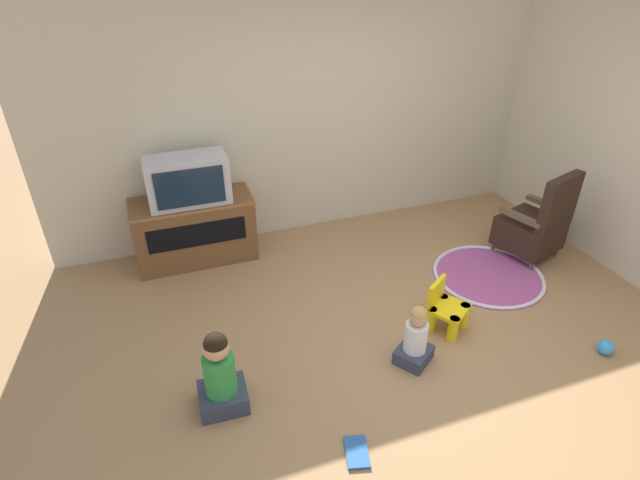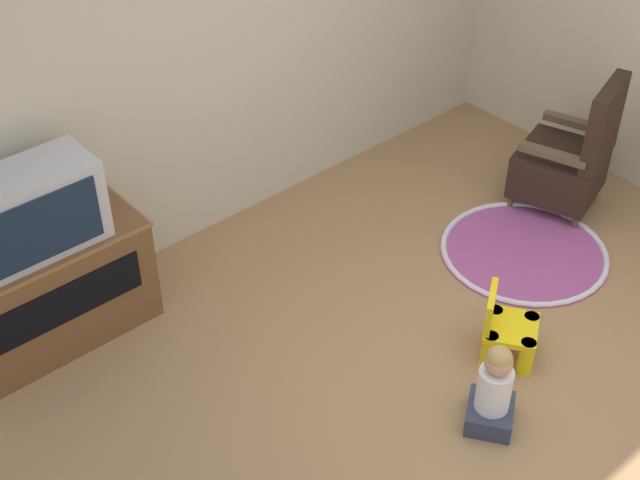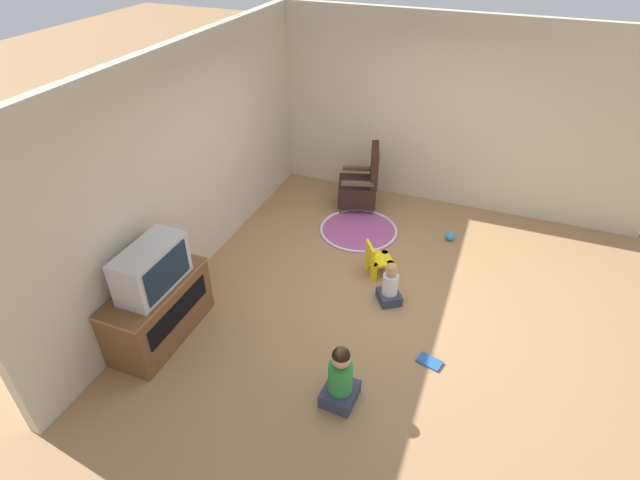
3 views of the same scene
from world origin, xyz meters
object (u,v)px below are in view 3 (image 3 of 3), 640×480
object	(u,v)px
yellow_kid_chair	(378,261)
toy_ball	(450,236)
child_watching_center	(340,378)
television	(152,268)
black_armchair	(361,185)
book	(429,362)
tv_cabinet	(159,310)
child_watching_left	(390,285)

from	to	relation	value
yellow_kid_chair	toy_ball	world-z (taller)	yellow_kid_chair
child_watching_center	toy_ball	bearing A→B (deg)	-6.85
television	black_armchair	world-z (taller)	television
child_watching_center	book	bearing A→B (deg)	-39.90
tv_cabinet	book	xyz separation A→B (m)	(0.66, -2.75, -0.34)
black_armchair	toy_ball	world-z (taller)	black_armchair
black_armchair	book	size ratio (longest dim) A/B	3.59
tv_cabinet	child_watching_center	distance (m)	2.05
yellow_kid_chair	book	xyz separation A→B (m)	(-1.22, -0.91, -0.17)
tv_cabinet	child_watching_left	distance (m)	2.55
black_armchair	yellow_kid_chair	xyz separation A→B (m)	(-1.47, -0.70, -0.19)
toy_ball	book	distance (m)	2.29
tv_cabinet	yellow_kid_chair	distance (m)	2.63
book	toy_ball	bearing A→B (deg)	-70.75
yellow_kid_chair	tv_cabinet	bearing A→B (deg)	101.99
yellow_kid_chair	child_watching_center	size ratio (longest dim) A/B	0.65
yellow_kid_chair	book	bearing A→B (deg)	-176.76
tv_cabinet	book	distance (m)	2.84
child_watching_left	toy_ball	bearing A→B (deg)	-51.02
black_armchair	book	distance (m)	3.15
toy_ball	child_watching_center	bearing A→B (deg)	170.29
television	yellow_kid_chair	size ratio (longest dim) A/B	1.77
television	black_armchair	bearing A→B (deg)	-18.20
black_armchair	tv_cabinet	bearing A→B (deg)	-35.94
yellow_kid_chair	toy_ball	xyz separation A→B (m)	(1.07, -0.73, -0.12)
tv_cabinet	television	size ratio (longest dim) A/B	1.56
yellow_kid_chair	child_watching_left	distance (m)	0.53
book	black_armchair	bearing A→B (deg)	-44.39
television	yellow_kid_chair	world-z (taller)	television
tv_cabinet	toy_ball	distance (m)	3.92
black_armchair	toy_ball	xyz separation A→B (m)	(-0.41, -1.43, -0.30)
television	child_watching_center	world-z (taller)	television
television	toy_ball	distance (m)	3.97
television	yellow_kid_chair	distance (m)	2.70
television	book	distance (m)	2.93
television	child_watching_center	size ratio (longest dim) A/B	1.16
tv_cabinet	yellow_kid_chair	xyz separation A→B (m)	(1.87, -1.84, -0.17)
child_watching_left	toy_ball	distance (m)	1.60
black_armchair	book	bearing A→B (deg)	13.71
black_armchair	child_watching_left	distance (m)	2.16
tv_cabinet	child_watching_center	size ratio (longest dim) A/B	1.80
tv_cabinet	black_armchair	distance (m)	3.54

